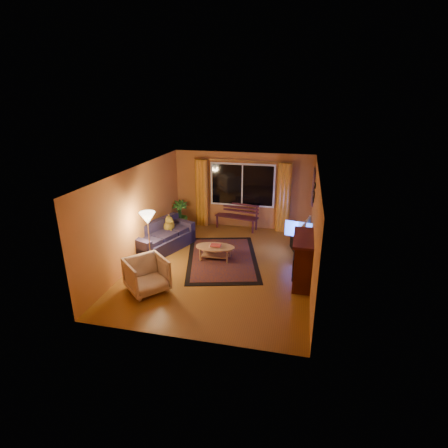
% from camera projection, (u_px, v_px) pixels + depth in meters
% --- Properties ---
extents(floor, '(4.50, 6.00, 0.02)m').
position_uv_depth(floor, '(221.00, 266.00, 9.13)').
color(floor, brown).
rests_on(floor, ground).
extents(ceiling, '(4.50, 6.00, 0.02)m').
position_uv_depth(ceiling, '(221.00, 170.00, 8.26)').
color(ceiling, white).
rests_on(ceiling, ground).
extents(wall_back, '(4.50, 0.02, 2.50)m').
position_uv_depth(wall_back, '(242.00, 191.00, 11.45)').
color(wall_back, '#BE7639').
rests_on(wall_back, ground).
extents(wall_left, '(0.02, 6.00, 2.50)m').
position_uv_depth(wall_left, '(138.00, 214.00, 9.17)').
color(wall_left, '#BE7639').
rests_on(wall_left, ground).
extents(wall_right, '(0.02, 6.00, 2.50)m').
position_uv_depth(wall_right, '(315.00, 228.00, 8.22)').
color(wall_right, '#BE7639').
rests_on(wall_right, ground).
extents(window, '(2.00, 0.02, 1.30)m').
position_uv_depth(window, '(242.00, 185.00, 11.32)').
color(window, black).
rests_on(window, wall_back).
extents(curtain_rod, '(3.20, 0.03, 0.03)m').
position_uv_depth(curtain_rod, '(242.00, 161.00, 11.00)').
color(curtain_rod, '#BF8C3F').
rests_on(curtain_rod, wall_back).
extents(curtain_left, '(0.36, 0.36, 2.24)m').
position_uv_depth(curtain_left, '(202.00, 193.00, 11.66)').
color(curtain_left, orange).
rests_on(curtain_left, ground).
extents(curtain_right, '(0.36, 0.36, 2.24)m').
position_uv_depth(curtain_right, '(283.00, 198.00, 11.09)').
color(curtain_right, orange).
rests_on(curtain_right, ground).
extents(bench, '(1.47, 0.69, 0.42)m').
position_uv_depth(bench, '(236.00, 223.00, 11.59)').
color(bench, '#3A1520').
rests_on(bench, ground).
extents(potted_plant, '(0.64, 0.64, 0.92)m').
position_uv_depth(potted_plant, '(180.00, 214.00, 11.62)').
color(potted_plant, '#235B1E').
rests_on(potted_plant, ground).
extents(sofa, '(1.50, 2.14, 0.80)m').
position_uv_depth(sofa, '(162.00, 237.00, 9.94)').
color(sofa, '#241F3A').
rests_on(sofa, ground).
extents(dog, '(0.48, 0.55, 0.51)m').
position_uv_depth(dog, '(169.00, 223.00, 10.25)').
color(dog, olive).
rests_on(dog, sofa).
extents(armchair, '(1.14, 1.14, 0.86)m').
position_uv_depth(armchair, '(147.00, 274.00, 7.81)').
color(armchair, beige).
rests_on(armchair, ground).
extents(floor_lamp, '(0.29, 0.29, 1.47)m').
position_uv_depth(floor_lamp, '(149.00, 240.00, 8.84)').
color(floor_lamp, '#BF8C3F').
rests_on(floor_lamp, ground).
extents(rug, '(2.53, 3.30, 0.02)m').
position_uv_depth(rug, '(222.00, 258.00, 9.51)').
color(rug, '#672704').
rests_on(rug, ground).
extents(coffee_table, '(1.09, 1.09, 0.39)m').
position_uv_depth(coffee_table, '(215.00, 253.00, 9.40)').
color(coffee_table, '#AC7E58').
rests_on(coffee_table, ground).
extents(tv_console, '(0.65, 1.12, 0.44)m').
position_uv_depth(tv_console, '(301.00, 246.00, 9.74)').
color(tv_console, black).
rests_on(tv_console, ground).
extents(television, '(0.31, 0.97, 0.56)m').
position_uv_depth(television, '(302.00, 230.00, 9.57)').
color(television, black).
rests_on(television, tv_console).
extents(fireplace, '(0.40, 1.20, 1.10)m').
position_uv_depth(fireplace, '(303.00, 261.00, 8.14)').
color(fireplace, maroon).
rests_on(fireplace, ground).
extents(mirror_cluster, '(0.06, 0.60, 0.56)m').
position_uv_depth(mirror_cluster, '(314.00, 191.00, 9.23)').
color(mirror_cluster, black).
rests_on(mirror_cluster, wall_right).
extents(painting, '(0.04, 0.76, 0.96)m').
position_uv_depth(painting, '(313.00, 186.00, 10.33)').
color(painting, '#D16810').
rests_on(painting, wall_right).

